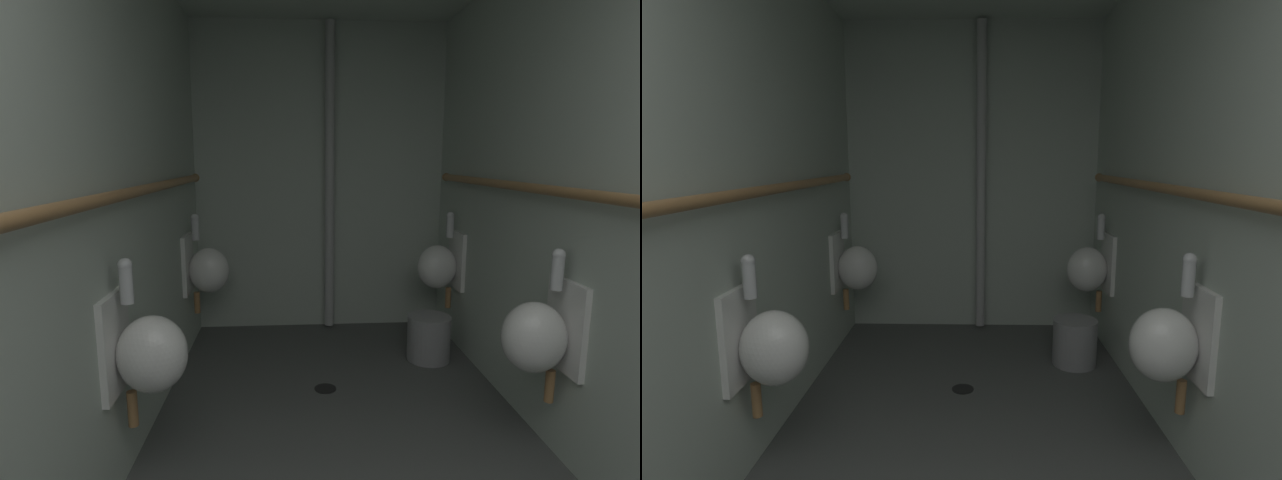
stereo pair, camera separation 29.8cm
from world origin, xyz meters
The scene contains 13 objects.
floor centered at (0.00, 2.04, -0.04)m, with size 2.20×4.20×0.08m, color #4C4F4C.
wall_left centered at (-1.07, 2.04, 1.27)m, with size 0.06×4.20×2.55m, color #B3C0B2.
wall_right centered at (1.07, 2.04, 1.27)m, with size 0.06×4.20×2.55m, color #B3C0B2.
wall_back centered at (0.00, 4.11, 1.27)m, with size 2.20×0.06×2.55m, color #B3C0B2.
urinal_left_mid centered at (-0.89, 2.01, 0.64)m, with size 0.32×0.30×0.76m.
urinal_left_far centered at (-0.89, 3.57, 0.64)m, with size 0.32×0.30×0.76m.
urinal_right_mid centered at (0.89, 2.09, 0.64)m, with size 0.32×0.30×0.76m.
urinal_right_far centered at (0.89, 3.57, 0.64)m, with size 0.32×0.30×0.76m.
supply_pipe_left centered at (-0.98, 2.06, 1.31)m, with size 0.06×3.49×0.06m.
supply_pipe_right centered at (0.98, 2.06, 1.31)m, with size 0.06×3.49×0.06m.
standpipe_back_wall centered at (0.07, 4.00, 1.27)m, with size 0.08×0.08×2.50m, color #B2B2B2.
floor_drain centered at (-0.05, 2.87, 0.00)m, with size 0.14×0.14×0.01m, color black.
waste_bin centered at (0.74, 3.28, 0.16)m, with size 0.31×0.31×0.33m, color gray.
Camera 1 is at (-0.29, -0.00, 1.47)m, focal length 27.09 mm.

